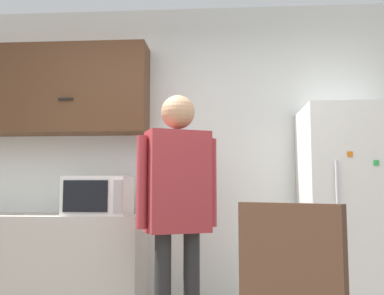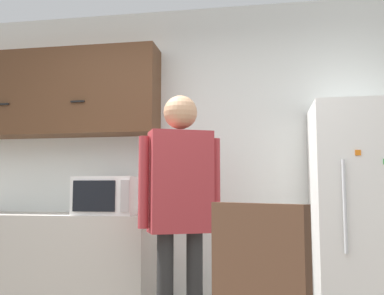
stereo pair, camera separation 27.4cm
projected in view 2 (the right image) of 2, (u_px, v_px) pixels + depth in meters
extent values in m
cube|color=silver|center=(189.00, 162.00, 3.68)|extent=(6.00, 0.06, 2.70)
cube|color=#BCB7AD|center=(35.00, 270.00, 3.49)|extent=(1.95, 0.56, 0.91)
cube|color=#51331E|center=(49.00, 94.00, 3.77)|extent=(1.95, 0.30, 0.75)
cube|color=black|center=(2.00, 104.00, 3.65)|extent=(0.12, 0.01, 0.01)
cube|color=black|center=(77.00, 101.00, 3.54)|extent=(0.12, 0.01, 0.01)
cube|color=white|center=(109.00, 196.00, 3.38)|extent=(0.47, 0.40, 0.30)
cube|color=black|center=(94.00, 196.00, 3.19)|extent=(0.33, 0.01, 0.23)
cube|color=#B2B2B2|center=(125.00, 196.00, 3.15)|extent=(0.07, 0.01, 0.24)
cylinder|color=black|center=(195.00, 295.00, 2.84)|extent=(0.11, 0.11, 0.82)
cube|color=maroon|center=(180.00, 181.00, 2.89)|extent=(0.47, 0.37, 0.68)
sphere|color=tan|center=(180.00, 112.00, 2.94)|extent=(0.23, 0.23, 0.23)
cylinder|color=maroon|center=(144.00, 182.00, 2.83)|extent=(0.07, 0.07, 0.61)
cylinder|color=maroon|center=(215.00, 182.00, 2.96)|extent=(0.07, 0.07, 0.61)
cube|color=white|center=(365.00, 224.00, 3.06)|extent=(0.71, 0.64, 1.73)
cylinder|color=silver|center=(345.00, 206.00, 2.77)|extent=(0.02, 0.02, 0.60)
cube|color=orange|center=(358.00, 153.00, 2.81)|extent=(0.04, 0.01, 0.04)
cube|color=#472D1E|center=(258.00, 287.00, 1.49)|extent=(0.35, 0.29, 0.58)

